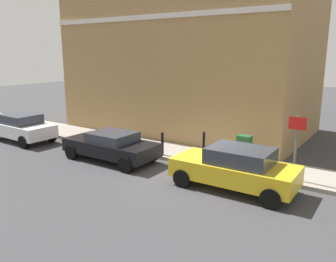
{
  "coord_description": "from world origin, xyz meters",
  "views": [
    {
      "loc": [
        -10.79,
        -5.82,
        4.58
      ],
      "look_at": [
        1.42,
        2.45,
        1.2
      ],
      "focal_mm": 36.84,
      "sensor_mm": 36.0,
      "label": 1
    }
  ],
  "objects_px": {
    "utility_cabinet": "(244,150)",
    "bollard_near_cabinet": "(204,142)",
    "car_yellow": "(235,168)",
    "car_white": "(21,127)",
    "car_black": "(111,145)",
    "street_sign": "(296,138)",
    "bollard_far_kerb": "(162,143)"
  },
  "relations": [
    {
      "from": "utility_cabinet",
      "to": "bollard_near_cabinet",
      "type": "bearing_deg",
      "value": 87.0
    },
    {
      "from": "car_yellow",
      "to": "car_white",
      "type": "xyz_separation_m",
      "value": [
        -0.16,
        11.97,
        -0.02
      ]
    },
    {
      "from": "car_yellow",
      "to": "bollard_near_cabinet",
      "type": "xyz_separation_m",
      "value": [
        2.58,
        2.6,
        -0.06
      ]
    },
    {
      "from": "car_black",
      "to": "bollard_near_cabinet",
      "type": "xyz_separation_m",
      "value": [
        2.58,
        -3.1,
        0.03
      ]
    },
    {
      "from": "utility_cabinet",
      "to": "car_black",
      "type": "bearing_deg",
      "value": 116.32
    },
    {
      "from": "utility_cabinet",
      "to": "street_sign",
      "type": "relative_size",
      "value": 0.5
    },
    {
      "from": "car_black",
      "to": "bollard_far_kerb",
      "type": "relative_size",
      "value": 4.06
    },
    {
      "from": "car_yellow",
      "to": "car_black",
      "type": "xyz_separation_m",
      "value": [
        0.01,
        5.7,
        -0.09
      ]
    },
    {
      "from": "car_black",
      "to": "car_white",
      "type": "distance_m",
      "value": 6.27
    },
    {
      "from": "car_white",
      "to": "bollard_near_cabinet",
      "type": "bearing_deg",
      "value": -162.88
    },
    {
      "from": "bollard_near_cabinet",
      "to": "bollard_far_kerb",
      "type": "xyz_separation_m",
      "value": [
        -1.07,
        1.48,
        0.0
      ]
    },
    {
      "from": "car_white",
      "to": "car_yellow",
      "type": "bearing_deg",
      "value": -178.44
    },
    {
      "from": "utility_cabinet",
      "to": "bollard_far_kerb",
      "type": "height_order",
      "value": "utility_cabinet"
    },
    {
      "from": "bollard_near_cabinet",
      "to": "bollard_far_kerb",
      "type": "bearing_deg",
      "value": 125.81
    },
    {
      "from": "car_black",
      "to": "street_sign",
      "type": "relative_size",
      "value": 1.83
    },
    {
      "from": "utility_cabinet",
      "to": "car_white",
      "type": "bearing_deg",
      "value": 103.2
    },
    {
      "from": "car_yellow",
      "to": "utility_cabinet",
      "type": "relative_size",
      "value": 3.66
    },
    {
      "from": "car_yellow",
      "to": "street_sign",
      "type": "height_order",
      "value": "street_sign"
    },
    {
      "from": "car_white",
      "to": "utility_cabinet",
      "type": "distance_m",
      "value": 11.58
    },
    {
      "from": "car_white",
      "to": "street_sign",
      "type": "relative_size",
      "value": 1.72
    },
    {
      "from": "car_white",
      "to": "bollard_near_cabinet",
      "type": "height_order",
      "value": "car_white"
    },
    {
      "from": "utility_cabinet",
      "to": "street_sign",
      "type": "xyz_separation_m",
      "value": [
        -0.84,
        -2.21,
        0.98
      ]
    },
    {
      "from": "car_black",
      "to": "car_white",
      "type": "bearing_deg",
      "value": 1.49
    },
    {
      "from": "street_sign",
      "to": "car_white",
      "type": "bearing_deg",
      "value": 97.6
    },
    {
      "from": "car_white",
      "to": "street_sign",
      "type": "distance_m",
      "value": 13.64
    },
    {
      "from": "bollard_near_cabinet",
      "to": "car_black",
      "type": "bearing_deg",
      "value": 129.73
    },
    {
      "from": "car_white",
      "to": "car_black",
      "type": "bearing_deg",
      "value": -177.69
    },
    {
      "from": "bollard_near_cabinet",
      "to": "car_yellow",
      "type": "bearing_deg",
      "value": -134.79
    },
    {
      "from": "car_yellow",
      "to": "bollard_far_kerb",
      "type": "xyz_separation_m",
      "value": [
        1.52,
        4.08,
        -0.06
      ]
    },
    {
      "from": "bollard_far_kerb",
      "to": "utility_cabinet",
      "type": "bearing_deg",
      "value": -74.07
    },
    {
      "from": "bollard_near_cabinet",
      "to": "street_sign",
      "type": "relative_size",
      "value": 0.45
    },
    {
      "from": "street_sign",
      "to": "utility_cabinet",
      "type": "bearing_deg",
      "value": 69.13
    }
  ]
}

